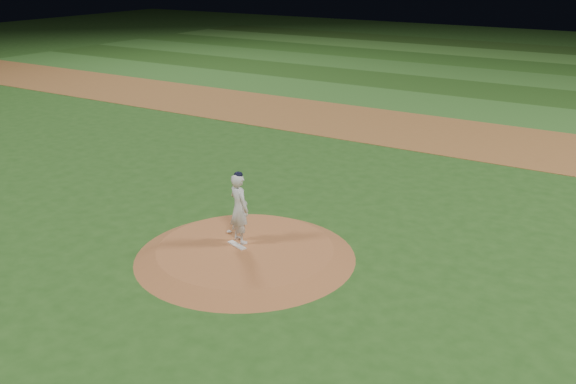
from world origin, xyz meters
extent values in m
plane|color=#244F19|center=(0.00, 0.00, 0.00)|extent=(120.00, 120.00, 0.00)
cube|color=#905B2C|center=(0.00, 14.00, 0.01)|extent=(70.00, 6.00, 0.02)
cube|color=#326826|center=(0.00, 19.50, 0.01)|extent=(70.00, 5.00, 0.02)
cube|color=#224917|center=(0.00, 24.50, 0.01)|extent=(70.00, 5.00, 0.02)
cube|color=#316625|center=(0.00, 29.50, 0.01)|extent=(70.00, 5.00, 0.02)
cube|color=#244F19|center=(0.00, 34.50, 0.01)|extent=(70.00, 5.00, 0.02)
cube|color=#3B732A|center=(0.00, 39.50, 0.01)|extent=(70.00, 5.00, 0.02)
cube|color=#234516|center=(0.00, 44.50, 0.01)|extent=(70.00, 5.00, 0.02)
cone|color=#A55F33|center=(0.00, 0.00, 0.12)|extent=(5.50, 5.50, 0.25)
cube|color=silver|center=(-0.24, -0.03, 0.27)|extent=(0.63, 0.34, 0.03)
ellipsoid|color=white|center=(-0.89, 0.51, 0.28)|extent=(0.13, 0.13, 0.07)
imported|color=silver|center=(-0.32, 0.22, 1.16)|extent=(0.78, 0.65, 1.81)
ellipsoid|color=black|center=(-0.32, 0.22, 2.04)|extent=(0.22, 0.22, 0.15)
camera|label=1|loc=(8.63, -11.71, 7.03)|focal=40.00mm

